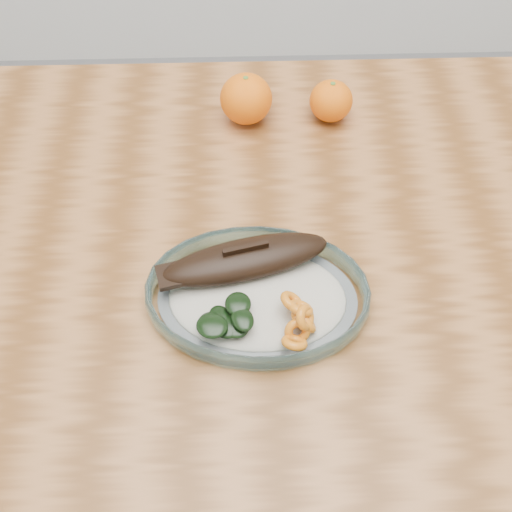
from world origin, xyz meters
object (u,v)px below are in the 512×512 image
Objects in this scene: dining_table at (266,271)px; orange_right at (331,101)px; orange_left at (246,99)px; plated_meal at (257,293)px.

orange_right is at bearing 64.68° from dining_table.
orange_left is (-0.02, 0.24, 0.14)m from dining_table.
dining_table is 17.22× the size of orange_right.
plated_meal reaches higher than dining_table.
dining_table is 0.17m from plated_meal.
orange_left reaches higher than plated_meal.
plated_meal is 0.38m from orange_right.
orange_right is (0.11, 0.24, 0.13)m from dining_table.
orange_left is 1.21× the size of orange_right.
plated_meal is 0.36m from orange_left.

